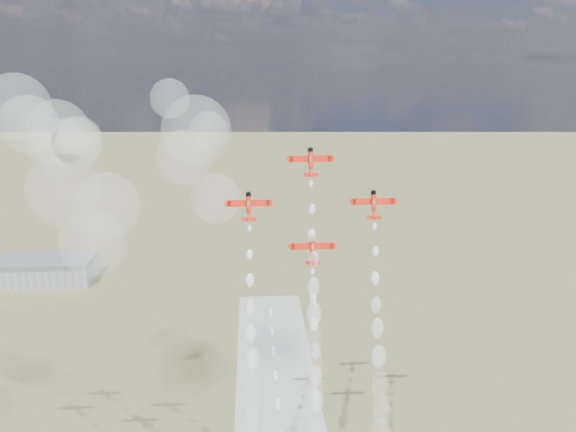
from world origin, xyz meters
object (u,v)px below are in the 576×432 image
Objects in this scene: plane_left at (249,206)px; plane_right at (374,204)px; plane_slot at (312,249)px; hangar at (47,269)px; plane_lead at (311,161)px.

plane_left and plane_right have the same top height.
plane_right reaches higher than plane_slot.
hangar is at bearing 126.15° from plane_slot.
plane_left is at bearing -56.90° from hangar.
plane_slot is at bearing -167.58° from plane_right.
plane_lead is (127.01, -166.81, 85.69)m from hangar.
plane_left is 1.00× the size of plane_slot.
plane_right is at bearing -49.99° from hangar.
plane_right is at bearing 0.00° from plane_left.
hangar is at bearing 130.01° from plane_right.
hangar is at bearing 127.29° from plane_lead.
plane_left is at bearing 167.58° from plane_slot.
plane_slot reaches higher than hangar.
plane_left reaches higher than hangar.
plane_left is (111.03, -170.33, 75.07)m from hangar.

